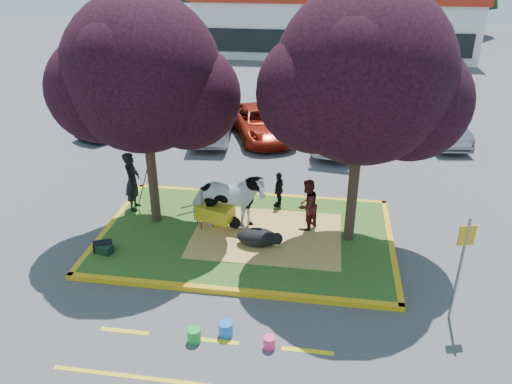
# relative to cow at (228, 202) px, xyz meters

# --- Properties ---
(ground) EXTENTS (90.00, 90.00, 0.00)m
(ground) POSITION_rel_cow_xyz_m (0.55, -0.19, -1.05)
(ground) COLOR #424244
(ground) RESTS_ON ground
(median_island) EXTENTS (8.00, 5.00, 0.15)m
(median_island) POSITION_rel_cow_xyz_m (0.55, -0.19, -0.97)
(median_island) COLOR #254816
(median_island) RESTS_ON ground
(curb_near) EXTENTS (8.30, 0.16, 0.15)m
(curb_near) POSITION_rel_cow_xyz_m (0.55, -2.77, -0.97)
(curb_near) COLOR gold
(curb_near) RESTS_ON ground
(curb_far) EXTENTS (8.30, 0.16, 0.15)m
(curb_far) POSITION_rel_cow_xyz_m (0.55, 2.39, -0.97)
(curb_far) COLOR gold
(curb_far) RESTS_ON ground
(curb_left) EXTENTS (0.16, 5.30, 0.15)m
(curb_left) POSITION_rel_cow_xyz_m (-3.53, -0.19, -0.97)
(curb_left) COLOR gold
(curb_left) RESTS_ON ground
(curb_right) EXTENTS (0.16, 5.30, 0.15)m
(curb_right) POSITION_rel_cow_xyz_m (4.63, -0.19, -0.97)
(curb_right) COLOR gold
(curb_right) RESTS_ON ground
(straw_bedding) EXTENTS (4.20, 3.00, 0.01)m
(straw_bedding) POSITION_rel_cow_xyz_m (1.15, -0.19, -0.89)
(straw_bedding) COLOR tan
(straw_bedding) RESTS_ON median_island
(tree_purple_left) EXTENTS (5.06, 4.20, 6.51)m
(tree_purple_left) POSITION_rel_cow_xyz_m (-2.23, 0.19, 3.31)
(tree_purple_left) COLOR black
(tree_purple_left) RESTS_ON median_island
(tree_purple_right) EXTENTS (5.30, 4.40, 6.82)m
(tree_purple_right) POSITION_rel_cow_xyz_m (3.47, -0.01, 3.51)
(tree_purple_right) COLOR black
(tree_purple_right) RESTS_ON median_island
(fire_lane_stripe_a) EXTENTS (1.10, 0.12, 0.01)m
(fire_lane_stripe_a) POSITION_rel_cow_xyz_m (-1.45, -4.39, -1.04)
(fire_lane_stripe_a) COLOR yellow
(fire_lane_stripe_a) RESTS_ON ground
(fire_lane_stripe_b) EXTENTS (1.10, 0.12, 0.01)m
(fire_lane_stripe_b) POSITION_rel_cow_xyz_m (0.55, -4.39, -1.04)
(fire_lane_stripe_b) COLOR yellow
(fire_lane_stripe_b) RESTS_ON ground
(fire_lane_stripe_c) EXTENTS (1.10, 0.12, 0.01)m
(fire_lane_stripe_c) POSITION_rel_cow_xyz_m (2.55, -4.39, -1.04)
(fire_lane_stripe_c) COLOR yellow
(fire_lane_stripe_c) RESTS_ON ground
(retail_building) EXTENTS (20.40, 8.40, 4.40)m
(retail_building) POSITION_rel_cow_xyz_m (2.55, 27.79, 1.20)
(retail_building) COLOR silver
(retail_building) RESTS_ON ground
(cow) EXTENTS (2.22, 1.19, 1.80)m
(cow) POSITION_rel_cow_xyz_m (0.00, 0.00, 0.00)
(cow) COLOR silver
(cow) RESTS_ON median_island
(calf) EXTENTS (1.27, 0.99, 0.49)m
(calf) POSITION_rel_cow_xyz_m (0.95, -0.73, -0.65)
(calf) COLOR black
(calf) RESTS_ON median_island
(handler) EXTENTS (0.52, 0.73, 1.88)m
(handler) POSITION_rel_cow_xyz_m (-3.15, 0.82, 0.04)
(handler) COLOR black
(handler) RESTS_ON median_island
(visitor_a) EXTENTS (0.89, 0.95, 1.55)m
(visitor_a) POSITION_rel_cow_xyz_m (2.23, 0.35, -0.12)
(visitor_a) COLOR #441613
(visitor_a) RESTS_ON median_island
(visitor_b) EXTENTS (0.42, 0.72, 1.14)m
(visitor_b) POSITION_rel_cow_xyz_m (1.28, 1.67, -0.33)
(visitor_b) COLOR black
(visitor_b) RESTS_ON median_island
(wheelbarrow) EXTENTS (1.88, 0.89, 0.71)m
(wheelbarrow) POSITION_rel_cow_xyz_m (-0.39, 0.05, -0.41)
(wheelbarrow) COLOR black
(wheelbarrow) RESTS_ON median_island
(gear_bag_dark) EXTENTS (0.56, 0.44, 0.25)m
(gear_bag_dark) POSITION_rel_cow_xyz_m (-3.15, -1.61, -0.77)
(gear_bag_dark) COLOR black
(gear_bag_dark) RESTS_ON median_island
(gear_bag_green) EXTENTS (0.49, 0.37, 0.23)m
(gear_bag_green) POSITION_rel_cow_xyz_m (-3.05, -1.73, -0.78)
(gear_bag_green) COLOR black
(gear_bag_green) RESTS_ON median_island
(sign_post) EXTENTS (0.36, 0.12, 2.61)m
(sign_post) POSITION_rel_cow_xyz_m (5.67, -2.89, 0.57)
(sign_post) COLOR slate
(sign_post) RESTS_ON ground
(bucket_green) EXTENTS (0.31, 0.31, 0.32)m
(bucket_green) POSITION_rel_cow_xyz_m (0.14, -4.45, -0.89)
(bucket_green) COLOR green
(bucket_green) RESTS_ON ground
(bucket_pink) EXTENTS (0.34, 0.34, 0.28)m
(bucket_pink) POSITION_rel_cow_xyz_m (1.75, -4.40, -0.91)
(bucket_pink) COLOR #F83776
(bucket_pink) RESTS_ON ground
(bucket_blue) EXTENTS (0.39, 0.39, 0.33)m
(bucket_blue) POSITION_rel_cow_xyz_m (0.77, -4.17, -0.88)
(bucket_blue) COLOR blue
(bucket_blue) RESTS_ON ground
(car_black) EXTENTS (3.25, 4.53, 1.43)m
(car_black) POSITION_rel_cow_xyz_m (-6.61, 8.00, -0.33)
(car_black) COLOR black
(car_black) RESTS_ON ground
(car_silver) EXTENTS (2.03, 4.64, 1.48)m
(car_silver) POSITION_rel_cow_xyz_m (-2.26, 7.86, -0.31)
(car_silver) COLOR gray
(car_silver) RESTS_ON ground
(car_red) EXTENTS (3.83, 5.20, 1.31)m
(car_red) POSITION_rel_cow_xyz_m (-0.18, 8.20, -0.39)
(car_red) COLOR maroon
(car_red) RESTS_ON ground
(car_white) EXTENTS (2.44, 4.81, 1.34)m
(car_white) POSITION_rel_cow_xyz_m (3.14, 7.59, -0.38)
(car_white) COLOR white
(car_white) RESTS_ON ground
(car_grey) EXTENTS (1.93, 4.11, 1.30)m
(car_grey) POSITION_rel_cow_xyz_m (7.49, 8.82, -0.40)
(car_grey) COLOR slate
(car_grey) RESTS_ON ground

